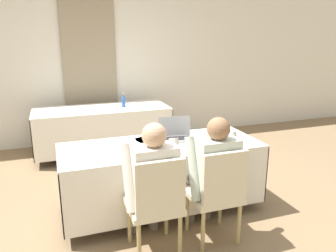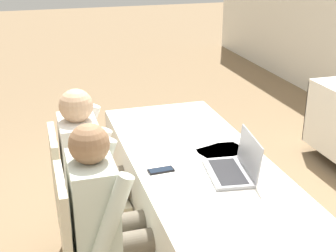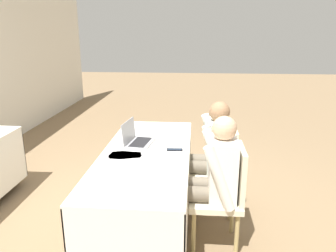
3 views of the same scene
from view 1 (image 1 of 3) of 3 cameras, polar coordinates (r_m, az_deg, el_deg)
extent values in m
plane|color=#846B4C|center=(3.66, -1.09, -14.26)|extent=(24.00, 24.00, 0.00)
cube|color=silver|center=(5.84, -9.69, 10.64)|extent=(12.00, 0.06, 2.70)
cube|color=gray|center=(5.73, -13.42, 10.11)|extent=(0.88, 0.04, 2.65)
cube|color=white|center=(3.36, -1.15, -3.40)|extent=(2.05, 0.80, 0.02)
cube|color=white|center=(3.14, 1.18, -11.03)|extent=(2.05, 0.01, 0.61)
cube|color=white|center=(3.82, -2.99, -6.04)|extent=(2.05, 0.01, 0.61)
cube|color=white|center=(3.33, -18.30, -10.22)|extent=(0.01, 0.80, 0.61)
cube|color=white|center=(3.89, 13.36, -6.07)|extent=(0.01, 0.80, 0.61)
cylinder|color=#333333|center=(3.63, -1.10, -13.49)|extent=(0.06, 0.06, 0.11)
cube|color=white|center=(5.16, -11.43, 2.98)|extent=(2.05, 0.80, 0.02)
cube|color=white|center=(4.86, -10.56, -1.56)|extent=(2.05, 0.01, 0.61)
cube|color=white|center=(5.62, -11.85, 0.67)|extent=(2.05, 0.01, 0.61)
cube|color=white|center=(5.21, -22.41, -1.35)|extent=(0.01, 0.80, 0.61)
cube|color=white|center=(5.46, -0.63, 0.59)|extent=(0.01, 0.80, 0.61)
cylinder|color=#333333|center=(5.34, -11.05, -4.08)|extent=(0.06, 0.06, 0.11)
cube|color=#99999E|center=(3.50, 1.55, -2.32)|extent=(0.38, 0.27, 0.02)
cube|color=black|center=(3.49, 1.55, -2.15)|extent=(0.33, 0.19, 0.00)
cube|color=#99999E|center=(3.57, 1.13, 0.00)|extent=(0.35, 0.08, 0.21)
cube|color=black|center=(3.57, 1.13, 0.00)|extent=(0.32, 0.06, 0.18)
cube|color=black|center=(3.14, 1.27, -4.50)|extent=(0.07, 0.15, 0.01)
cube|color=#192333|center=(3.14, 1.27, -4.40)|extent=(0.06, 0.14, 0.00)
cube|color=white|center=(3.15, -3.57, -4.57)|extent=(0.31, 0.35, 0.00)
cube|color=white|center=(3.48, -3.84, -2.58)|extent=(0.24, 0.32, 0.00)
cube|color=white|center=(3.49, -3.65, -2.53)|extent=(0.29, 0.34, 0.00)
cylinder|color=#2D5BB7|center=(5.16, -7.75, 4.09)|extent=(0.06, 0.06, 0.15)
cone|color=#2D5BB7|center=(5.14, -7.79, 5.22)|extent=(0.05, 0.05, 0.06)
cylinder|color=silver|center=(5.13, -7.80, 5.61)|extent=(0.02, 0.02, 0.01)
cylinder|color=tan|center=(3.16, -0.31, -15.26)|extent=(0.04, 0.04, 0.40)
cylinder|color=tan|center=(3.08, -6.77, -16.26)|extent=(0.04, 0.04, 0.40)
cylinder|color=tan|center=(2.88, 2.10, -18.62)|extent=(0.04, 0.04, 0.40)
cylinder|color=tan|center=(2.79, -5.07, -19.90)|extent=(0.04, 0.04, 0.40)
cube|color=beige|center=(2.85, -2.56, -13.64)|extent=(0.44, 0.44, 0.05)
cube|color=beige|center=(2.57, -1.31, -10.81)|extent=(0.40, 0.04, 0.45)
cylinder|color=tan|center=(3.36, 9.05, -13.45)|extent=(0.04, 0.04, 0.40)
cylinder|color=tan|center=(3.22, 3.35, -14.60)|extent=(0.04, 0.04, 0.40)
cylinder|color=tan|center=(3.10, 12.24, -16.30)|extent=(0.04, 0.04, 0.40)
cylinder|color=tan|center=(2.95, 6.10, -17.77)|extent=(0.04, 0.04, 0.40)
cube|color=beige|center=(3.04, 7.84, -11.82)|extent=(0.44, 0.44, 0.05)
cube|color=beige|center=(2.78, 9.92, -8.96)|extent=(0.40, 0.04, 0.45)
cylinder|color=#665B4C|center=(2.95, -1.63, -10.67)|extent=(0.13, 0.42, 0.13)
cylinder|color=#665B4C|center=(2.90, -5.08, -11.15)|extent=(0.13, 0.42, 0.13)
cylinder|color=#665B4C|center=(3.23, -2.59, -13.98)|extent=(0.10, 0.10, 0.45)
cylinder|color=#665B4C|center=(3.20, -5.78, -14.45)|extent=(0.10, 0.10, 0.45)
cube|color=silver|center=(2.68, -2.32, -8.80)|extent=(0.36, 0.22, 0.52)
cylinder|color=silver|center=(2.78, 1.61, -7.76)|extent=(0.08, 0.26, 0.54)
cylinder|color=silver|center=(2.67, -6.95, -8.88)|extent=(0.08, 0.26, 0.54)
sphere|color=tan|center=(2.56, -2.41, -1.64)|extent=(0.20, 0.20, 0.20)
cylinder|color=#665B4C|center=(3.15, 8.30, -9.08)|extent=(0.13, 0.42, 0.13)
cylinder|color=#665B4C|center=(3.07, 5.28, -9.59)|extent=(0.13, 0.42, 0.13)
cylinder|color=#665B4C|center=(3.42, 6.69, -12.37)|extent=(0.10, 0.10, 0.45)
cylinder|color=#665B4C|center=(3.35, 3.85, -12.90)|extent=(0.10, 0.10, 0.45)
cube|color=silver|center=(2.88, 8.50, -7.20)|extent=(0.36, 0.22, 0.52)
cylinder|color=silver|center=(3.01, 11.72, -6.21)|extent=(0.08, 0.26, 0.54)
cylinder|color=silver|center=(2.83, 4.33, -7.36)|extent=(0.08, 0.26, 0.54)
sphere|color=#8C6647|center=(2.77, 8.79, -0.49)|extent=(0.20, 0.20, 0.20)
camera|label=2|loc=(3.95, 39.51, 14.44)|focal=50.00mm
camera|label=3|loc=(3.16, -55.52, 8.80)|focal=35.00mm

